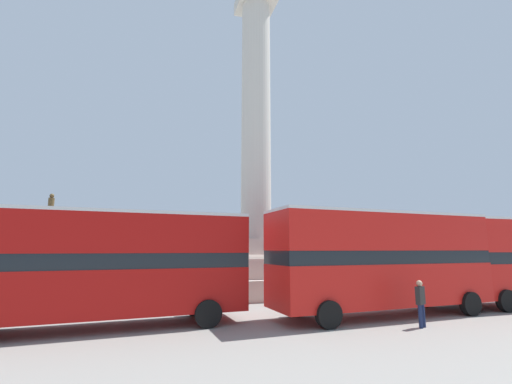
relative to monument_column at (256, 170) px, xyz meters
The scene contains 7 objects.
ground_plane 7.81m from the monument_column, ahead, with size 200.00×200.00×0.00m, color gray.
monument_column is the anchor object (origin of this frame).
bus_a 11.43m from the monument_column, 140.97° to the right, with size 10.67×3.43×4.22m.
bus_c 9.70m from the monument_column, 63.75° to the right, with size 10.29×3.30×4.43m.
equestrian_statue 14.55m from the monument_column, 159.52° to the left, with size 3.47×3.18×6.41m.
street_lamp 7.55m from the monument_column, 50.78° to the right, with size 0.38×0.38×5.00m.
pedestrian_near_lamp 12.24m from the monument_column, 69.94° to the right, with size 0.47×0.34×1.68m.
Camera 1 is at (-6.12, -20.28, 2.82)m, focal length 24.00 mm.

